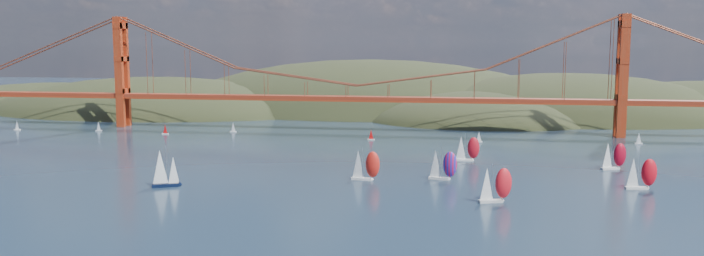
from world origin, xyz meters
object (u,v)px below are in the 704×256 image
racer_3 (613,155)px  racer_rwb (442,164)px  racer_2 (641,173)px  racer_1 (495,184)px  sloop_navy (164,169)px  racer_0 (365,165)px  racer_5 (467,148)px

racer_3 → racer_rwb: 62.38m
racer_2 → racer_rwb: racer_2 is taller
racer_1 → racer_rwb: bearing=98.0°
sloop_navy → racer_0: sloop_navy is taller
racer_2 → racer_rwb: (-57.57, 4.68, -0.02)m
racer_1 → racer_rwb: 31.94m
sloop_navy → racer_2: size_ratio=1.20×
racer_0 → racer_rwb: (23.71, 4.55, -0.08)m
sloop_navy → racer_3: sloop_navy is taller
sloop_navy → racer_1: bearing=-27.1°
racer_1 → racer_5: racer_1 is taller
racer_0 → racer_5: size_ratio=1.05×
racer_2 → racer_5: size_ratio=1.04×
sloop_navy → racer_3: (137.54, 50.60, -0.69)m
racer_1 → sloop_navy: bearing=157.6°
racer_3 → racer_1: bearing=-147.2°
racer_2 → racer_5: (-49.90, 39.88, -0.17)m
racer_5 → sloop_navy: bearing=-150.1°
sloop_navy → racer_5: (88.85, 59.06, -0.77)m
racer_0 → racer_3: 85.97m
sloop_navy → racer_5: size_ratio=1.25×
racer_0 → racer_1: racer_1 is taller
sloop_navy → racer_2: bearing=-16.6°
racer_5 → racer_rwb: bearing=-106.0°
racer_1 → racer_5: bearing=76.7°
sloop_navy → racer_0: size_ratio=1.19×
racer_2 → racer_3: size_ratio=1.02×
racer_2 → racer_3: racer_2 is taller
racer_1 → racer_rwb: racer_1 is taller
racer_0 → racer_5: 50.64m
racer_2 → racer_5: racer_2 is taller
racer_rwb → racer_5: bearing=87.9°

